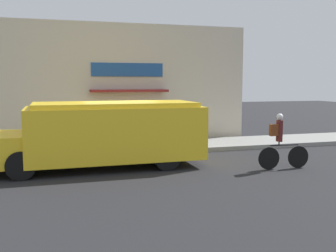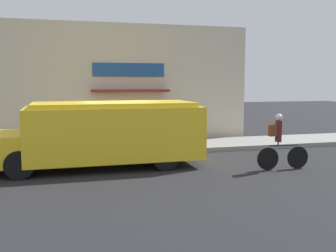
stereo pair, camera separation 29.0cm
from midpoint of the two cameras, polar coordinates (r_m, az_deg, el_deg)
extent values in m
plane|color=#232326|center=(14.51, -6.28, -4.44)|extent=(70.00, 70.00, 0.00)
cube|color=gray|center=(15.73, -6.99, -3.27)|extent=(28.00, 2.54, 0.18)
cube|color=beige|center=(17.17, -7.91, 6.01)|extent=(12.58, 0.18, 5.24)
cube|color=#1E4C93|center=(17.19, -5.21, 8.13)|extent=(3.12, 0.05, 0.57)
cube|color=maroon|center=(16.83, -4.97, 5.12)|extent=(3.28, 0.77, 0.10)
cube|color=yellow|center=(12.69, -7.17, -0.91)|extent=(5.48, 2.35, 1.65)
cube|color=yellow|center=(12.71, -22.58, -3.04)|extent=(1.39, 2.13, 0.91)
cube|color=yellow|center=(12.61, -7.22, 3.13)|extent=(5.04, 2.16, 0.14)
cube|color=red|center=(13.95, -14.14, -0.06)|extent=(0.03, 0.44, 0.44)
cylinder|color=black|center=(13.68, -19.48, -3.68)|extent=(0.82, 0.27, 0.82)
cylinder|color=black|center=(11.74, -20.13, -5.34)|extent=(0.82, 0.27, 0.82)
cylinder|color=black|center=(14.03, -1.93, -3.07)|extent=(0.82, 0.27, 0.82)
cylinder|color=black|center=(12.14, 0.29, -4.56)|extent=(0.82, 0.27, 0.82)
cylinder|color=black|center=(13.12, 18.90, -4.34)|extent=(0.70, 0.07, 0.70)
cylinder|color=black|center=(12.63, 14.93, -4.62)|extent=(0.70, 0.07, 0.70)
cylinder|color=black|center=(12.80, 17.01, -2.72)|extent=(0.97, 0.08, 0.04)
cylinder|color=black|center=(12.70, 16.32, -2.49)|extent=(0.04, 0.04, 0.12)
cube|color=#561E1E|center=(12.65, 16.38, -0.73)|extent=(0.13, 0.21, 0.67)
sphere|color=white|center=(12.60, 16.44, 1.26)|extent=(0.20, 0.20, 0.20)
cube|color=brown|center=(12.56, 15.62, -0.62)|extent=(0.27, 0.15, 0.36)
cylinder|color=#38383D|center=(15.62, -8.28, -1.44)|extent=(0.61, 0.61, 0.86)
cylinder|color=black|center=(15.57, -8.31, 0.21)|extent=(0.63, 0.63, 0.04)
camera|label=1|loc=(0.15, -89.43, 0.06)|focal=42.00mm
camera|label=2|loc=(0.15, 90.57, -0.06)|focal=42.00mm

